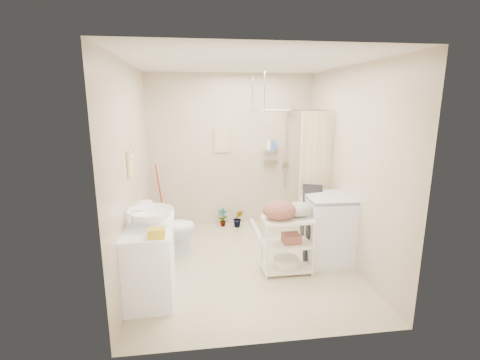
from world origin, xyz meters
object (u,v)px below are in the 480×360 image
Objects in this scene: vanity at (151,261)px; toilet at (168,229)px; washing_machine at (328,228)px; laundry_rack at (287,240)px.

vanity is 1.06m from toilet.
washing_machine is at bearing -104.13° from toilet.
vanity is 2.37m from washing_machine.
vanity is at bearing -163.95° from washing_machine.
washing_machine is at bearing 20.77° from laundry_rack.
washing_machine reaches higher than vanity.
vanity is 1.09× the size of laundry_rack.
vanity is 1.03× the size of washing_machine.
washing_machine is (2.30, 0.57, 0.04)m from vanity.
vanity is 1.69m from laundry_rack.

